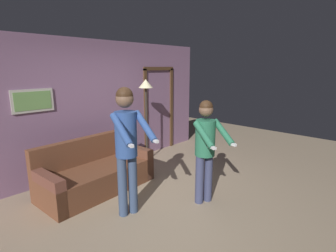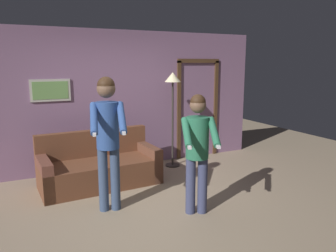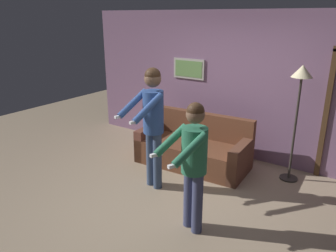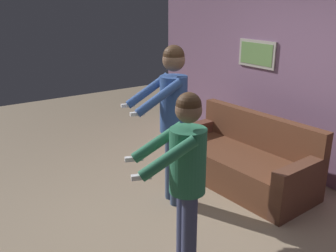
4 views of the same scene
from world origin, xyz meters
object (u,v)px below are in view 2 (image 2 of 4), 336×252
at_px(couch, 100,168).
at_px(torchiere_lamp, 173,90).
at_px(person_standing_right, 197,144).
at_px(person_standing_left, 108,131).

relative_size(couch, torchiere_lamp, 1.07).
distance_m(couch, person_standing_right, 1.98).
distance_m(person_standing_left, person_standing_right, 1.19).
distance_m(torchiere_lamp, person_standing_left, 2.21).
bearing_deg(person_standing_right, person_standing_left, 150.24).
bearing_deg(torchiere_lamp, person_standing_right, -107.41).
height_order(couch, person_standing_right, person_standing_right).
bearing_deg(person_standing_right, torchiere_lamp, 72.59).
distance_m(couch, torchiere_lamp, 2.00).
xyz_separation_m(couch, torchiere_lamp, (1.54, 0.39, 1.21)).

